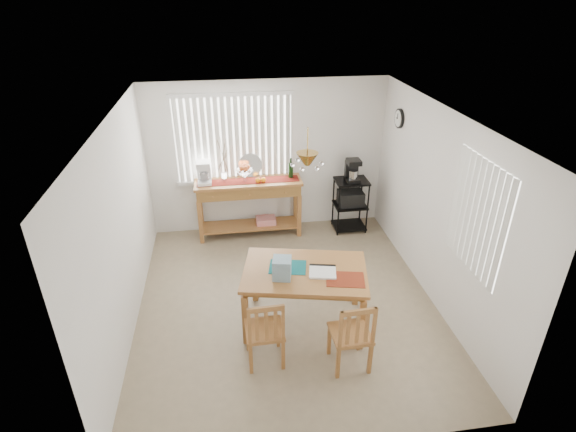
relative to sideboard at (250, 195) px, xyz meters
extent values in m
cube|color=gray|center=(0.35, -1.98, -0.76)|extent=(4.00, 4.50, 0.01)
cube|color=white|center=(0.35, 0.32, 0.55)|extent=(4.00, 0.10, 2.60)
cube|color=white|center=(0.35, -4.28, 0.55)|extent=(4.00, 0.10, 2.60)
cube|color=white|center=(-1.70, -1.98, 0.55)|extent=(0.10, 4.50, 2.60)
cube|color=white|center=(2.40, -1.98, 0.55)|extent=(0.10, 4.50, 2.60)
cube|color=white|center=(0.35, -1.98, 1.90)|extent=(4.00, 4.50, 0.10)
cube|color=white|center=(-0.20, 0.27, 0.90)|extent=(1.90, 0.01, 1.40)
cube|color=white|center=(-1.10, 0.26, 0.90)|extent=(0.07, 0.03, 1.40)
cube|color=white|center=(-1.00, 0.26, 0.90)|extent=(0.07, 0.03, 1.40)
cube|color=white|center=(-0.89, 0.26, 0.90)|extent=(0.07, 0.03, 1.40)
cube|color=white|center=(-0.78, 0.26, 0.90)|extent=(0.07, 0.03, 1.40)
cube|color=white|center=(-0.68, 0.26, 0.90)|extent=(0.07, 0.03, 1.40)
cube|color=white|center=(-0.57, 0.26, 0.90)|extent=(0.07, 0.03, 1.40)
cube|color=white|center=(-0.47, 0.26, 0.90)|extent=(0.07, 0.03, 1.40)
cube|color=white|center=(-0.36, 0.26, 0.90)|extent=(0.07, 0.03, 1.40)
cube|color=white|center=(-0.26, 0.26, 0.90)|extent=(0.07, 0.03, 1.40)
cube|color=white|center=(-0.15, 0.26, 0.90)|extent=(0.07, 0.03, 1.40)
cube|color=white|center=(-0.05, 0.26, 0.90)|extent=(0.07, 0.03, 1.40)
cube|color=white|center=(0.06, 0.26, 0.90)|extent=(0.07, 0.03, 1.40)
cube|color=white|center=(0.17, 0.26, 0.90)|extent=(0.07, 0.03, 1.40)
cube|color=white|center=(0.27, 0.26, 0.90)|extent=(0.07, 0.03, 1.40)
cube|color=white|center=(0.38, 0.26, 0.90)|extent=(0.07, 0.03, 1.40)
cube|color=white|center=(0.48, 0.26, 0.90)|extent=(0.07, 0.03, 1.40)
cube|color=white|center=(0.59, 0.26, 0.90)|extent=(0.07, 0.03, 1.40)
cube|color=white|center=(0.69, 0.26, 0.90)|extent=(0.07, 0.03, 1.40)
cube|color=white|center=(-0.20, 0.24, 0.17)|extent=(1.98, 0.06, 0.06)
cube|color=white|center=(-0.20, 0.24, 1.63)|extent=(1.98, 0.06, 0.06)
cube|color=white|center=(2.34, -2.88, 0.90)|extent=(0.01, 1.10, 1.30)
cube|color=white|center=(2.33, -3.37, 0.90)|extent=(0.03, 0.07, 1.30)
cube|color=white|center=(2.33, -3.26, 0.90)|extent=(0.03, 0.07, 1.30)
cube|color=white|center=(2.33, -3.15, 0.90)|extent=(0.03, 0.07, 1.30)
cube|color=white|center=(2.33, -3.04, 0.90)|extent=(0.03, 0.07, 1.30)
cube|color=white|center=(2.33, -2.93, 0.90)|extent=(0.03, 0.07, 1.30)
cube|color=white|center=(2.33, -2.82, 0.90)|extent=(0.03, 0.07, 1.30)
cube|color=white|center=(2.33, -2.71, 0.90)|extent=(0.03, 0.07, 1.30)
cube|color=white|center=(2.33, -2.60, 0.90)|extent=(0.03, 0.07, 1.30)
cube|color=white|center=(2.33, -2.49, 0.90)|extent=(0.03, 0.07, 1.30)
cube|color=white|center=(2.33, -2.38, 0.90)|extent=(0.03, 0.07, 1.30)
cylinder|color=black|center=(2.32, -0.43, 1.33)|extent=(0.04, 0.30, 0.30)
cylinder|color=white|center=(2.30, -0.43, 1.33)|extent=(0.01, 0.25, 0.25)
cylinder|color=brown|center=(0.51, -2.42, 1.68)|extent=(0.01, 0.01, 0.34)
cone|color=brown|center=(0.51, -2.42, 1.50)|extent=(0.24, 0.24, 0.14)
sphere|color=white|center=(0.67, -2.42, 1.44)|extent=(0.05, 0.05, 0.05)
sphere|color=white|center=(0.59, -2.28, 1.44)|extent=(0.05, 0.05, 0.05)
sphere|color=white|center=(0.43, -2.28, 1.44)|extent=(0.05, 0.05, 0.05)
sphere|color=white|center=(0.35, -2.42, 1.44)|extent=(0.05, 0.05, 0.05)
sphere|color=white|center=(0.43, -2.56, 1.44)|extent=(0.05, 0.05, 0.05)
sphere|color=white|center=(0.59, -2.56, 1.44)|extent=(0.05, 0.05, 0.05)
cube|color=#A86E39|center=(-0.01, 0.00, 0.23)|extent=(1.78, 0.50, 0.04)
cube|color=olive|center=(-0.01, 0.00, 0.10)|extent=(1.71, 0.46, 0.18)
cube|color=#A86E39|center=(-0.85, -0.19, -0.37)|extent=(0.07, 0.07, 0.77)
cube|color=#A86E39|center=(0.82, -0.19, -0.37)|extent=(0.07, 0.07, 0.77)
cube|color=#A86E39|center=(-0.85, 0.19, -0.37)|extent=(0.07, 0.07, 0.77)
cube|color=#A86E39|center=(0.82, 0.19, -0.37)|extent=(0.07, 0.07, 0.77)
cube|color=#A86E39|center=(-0.01, 0.00, -0.58)|extent=(1.65, 0.43, 0.03)
cube|color=red|center=(0.27, 0.00, -0.51)|extent=(0.33, 0.24, 0.11)
cube|color=maroon|center=(-0.01, 0.00, 0.25)|extent=(1.69, 0.28, 0.01)
cube|color=white|center=(-0.72, 0.00, 0.28)|extent=(0.22, 0.27, 0.06)
cube|color=white|center=(-0.72, 0.09, 0.42)|extent=(0.22, 0.09, 0.33)
cube|color=white|center=(-0.72, -0.02, 0.60)|extent=(0.22, 0.24, 0.08)
cylinder|color=white|center=(-0.72, -0.03, 0.38)|extent=(0.14, 0.14, 0.14)
cylinder|color=white|center=(-0.07, -0.02, 0.31)|extent=(0.06, 0.06, 0.11)
cone|color=white|center=(-0.07, -0.02, 0.41)|extent=(0.29, 0.29, 0.10)
sphere|color=red|center=(-0.01, -0.02, 0.51)|extent=(0.09, 0.09, 0.09)
sphere|color=red|center=(-0.05, 0.03, 0.51)|extent=(0.09, 0.09, 0.09)
sphere|color=red|center=(-0.11, 0.01, 0.51)|extent=(0.09, 0.09, 0.09)
sphere|color=red|center=(-0.11, -0.05, 0.51)|extent=(0.09, 0.09, 0.09)
sphere|color=red|center=(-0.05, -0.08, 0.51)|extent=(0.09, 0.09, 0.09)
sphere|color=orange|center=(0.14, -0.09, 0.29)|extent=(0.09, 0.09, 0.09)
sphere|color=orange|center=(0.23, -0.09, 0.29)|extent=(0.09, 0.09, 0.09)
cylinder|color=silver|center=(0.04, 0.21, 0.45)|extent=(0.40, 0.10, 0.40)
cylinder|color=white|center=(-0.40, 0.06, 0.33)|extent=(0.09, 0.09, 0.16)
cylinder|color=#4C3823|center=(-0.40, 0.06, 0.66)|extent=(0.10, 0.04, 0.49)
cylinder|color=#4C3823|center=(-0.40, 0.06, 0.68)|extent=(0.15, 0.07, 0.54)
cylinder|color=#4C3823|center=(-0.40, 0.06, 0.63)|extent=(0.19, 0.09, 0.40)
cylinder|color=#4C3823|center=(-0.40, 0.06, 0.71)|extent=(0.06, 0.03, 0.61)
cylinder|color=#4C3823|center=(-0.40, 0.06, 0.62)|extent=(0.24, 0.11, 0.34)
cylinder|color=black|center=(0.71, 0.06, 0.38)|extent=(0.08, 0.08, 0.26)
cylinder|color=black|center=(0.71, 0.06, 0.55)|extent=(0.03, 0.03, 0.09)
cylinder|color=black|center=(1.49, -0.28, -0.28)|extent=(0.03, 0.03, 0.94)
cylinder|color=black|center=(2.00, -0.28, -0.28)|extent=(0.03, 0.03, 0.94)
cylinder|color=black|center=(1.49, 0.12, -0.28)|extent=(0.03, 0.03, 0.94)
cylinder|color=black|center=(2.00, 0.12, -0.28)|extent=(0.03, 0.03, 0.94)
cube|color=black|center=(1.74, -0.08, 0.17)|extent=(0.55, 0.44, 0.03)
cube|color=black|center=(1.74, -0.08, -0.28)|extent=(0.55, 0.44, 0.03)
cube|color=black|center=(1.74, -0.08, -0.68)|extent=(0.55, 0.44, 0.03)
cube|color=black|center=(1.74, -0.08, -0.15)|extent=(0.42, 0.33, 0.24)
cube|color=black|center=(1.74, -0.10, 0.22)|extent=(0.22, 0.27, 0.06)
cube|color=black|center=(1.74, -0.01, 0.36)|extent=(0.22, 0.09, 0.33)
cube|color=black|center=(1.74, -0.10, 0.54)|extent=(0.22, 0.24, 0.08)
cylinder|color=silver|center=(1.74, -0.11, 0.32)|extent=(0.14, 0.14, 0.14)
cube|color=#A86E39|center=(0.51, -2.42, 0.03)|extent=(1.68, 1.26, 0.04)
cube|color=olive|center=(0.51, -2.42, -0.02)|extent=(1.55, 1.14, 0.06)
cube|color=#A86E39|center=(-0.25, -2.69, -0.40)|extent=(0.09, 0.09, 0.70)
cube|color=#A86E39|center=(1.09, -2.98, -0.40)|extent=(0.09, 0.09, 0.70)
cube|color=#A86E39|center=(-0.08, -1.87, -0.40)|extent=(0.09, 0.09, 0.70)
cube|color=#A86E39|center=(1.27, -2.16, -0.40)|extent=(0.09, 0.09, 0.70)
cube|color=#126368|center=(0.31, -2.32, 0.06)|extent=(0.51, 0.41, 0.01)
cube|color=maroon|center=(0.95, -2.68, 0.06)|extent=(0.51, 0.41, 0.01)
cube|color=white|center=(0.71, -2.52, 0.07)|extent=(0.37, 0.32, 0.03)
cube|color=black|center=(0.74, -2.38, 0.07)|extent=(0.32, 0.10, 0.03)
cube|color=#7B9FB4|center=(0.21, -2.52, 0.18)|extent=(0.26, 0.26, 0.26)
cube|color=#A86E39|center=(-0.05, -3.00, -0.32)|extent=(0.44, 0.44, 0.04)
cube|color=#A86E39|center=(0.12, -2.81, -0.54)|extent=(0.04, 0.04, 0.42)
cube|color=#A86E39|center=(-0.24, -2.82, -0.54)|extent=(0.04, 0.04, 0.42)
cube|color=#A86E39|center=(0.13, -3.17, -0.54)|extent=(0.04, 0.04, 0.42)
cube|color=#A86E39|center=(-0.23, -3.18, -0.54)|extent=(0.04, 0.04, 0.42)
cube|color=#A86E39|center=(0.13, -3.18, -0.06)|extent=(0.04, 0.04, 0.47)
cube|color=#A86E39|center=(-0.23, -3.19, -0.06)|extent=(0.04, 0.04, 0.47)
cube|color=#A86E39|center=(-0.05, -3.19, 0.14)|extent=(0.39, 0.04, 0.06)
cube|color=#A86E39|center=(0.05, -3.19, -0.09)|extent=(0.04, 0.02, 0.37)
cube|color=#A86E39|center=(-0.05, -3.19, -0.09)|extent=(0.04, 0.02, 0.37)
cube|color=#A86E39|center=(-0.15, -3.19, -0.09)|extent=(0.04, 0.02, 0.37)
cube|color=#A86E39|center=(0.89, -3.20, -0.31)|extent=(0.45, 0.45, 0.04)
cube|color=#A86E39|center=(1.07, -3.01, -0.54)|extent=(0.04, 0.04, 0.42)
cube|color=#A86E39|center=(0.70, -3.02, -0.54)|extent=(0.04, 0.04, 0.42)
cube|color=#A86E39|center=(1.08, -3.38, -0.54)|extent=(0.04, 0.04, 0.42)
cube|color=#A86E39|center=(0.71, -3.39, -0.54)|extent=(0.04, 0.04, 0.42)
cube|color=#A86E39|center=(1.08, -3.39, -0.05)|extent=(0.04, 0.04, 0.47)
cube|color=#A86E39|center=(0.71, -3.40, -0.05)|extent=(0.04, 0.04, 0.47)
cube|color=#A86E39|center=(0.90, -3.39, 0.15)|extent=(0.39, 0.05, 0.06)
cube|color=#A86E39|center=(1.00, -3.39, -0.08)|extent=(0.04, 0.02, 0.38)
cube|color=#A86E39|center=(0.90, -3.39, -0.08)|extent=(0.04, 0.02, 0.38)
cube|color=#A86E39|center=(0.80, -3.40, -0.08)|extent=(0.04, 0.02, 0.38)
camera|label=1|loc=(-0.36, -6.90, 3.19)|focal=28.00mm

